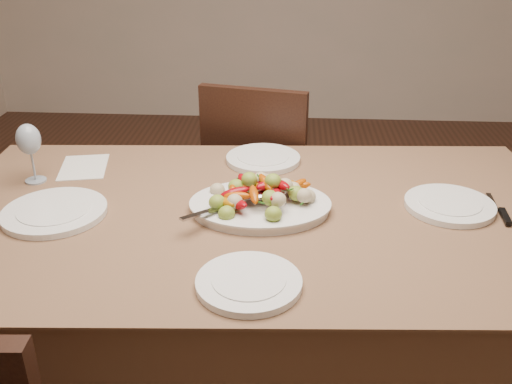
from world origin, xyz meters
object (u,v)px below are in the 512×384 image
object	(u,v)px
serving_platter	(260,207)
dining_table	(256,316)
wine_glass	(31,152)
chair_far	(266,183)
plate_left	(55,212)
plate_far	(263,159)
plate_right	(449,205)
plate_near	(249,283)

from	to	relation	value
serving_platter	dining_table	bearing A→B (deg)	-165.87
wine_glass	dining_table	bearing A→B (deg)	-12.52
dining_table	chair_far	distance (m)	0.80
plate_left	dining_table	bearing A→B (deg)	5.98
plate_far	wine_glass	xyz separation A→B (m)	(-0.72, -0.21, 0.09)
dining_table	plate_left	bearing A→B (deg)	-174.02
plate_right	chair_far	bearing A→B (deg)	127.80
serving_platter	plate_far	size ratio (longest dim) A/B	1.54
chair_far	plate_near	world-z (taller)	chair_far
serving_platter	plate_near	distance (m)	0.37
serving_platter	plate_right	world-z (taller)	serving_platter
plate_right	wine_glass	distance (m)	1.29
chair_far	plate_left	distance (m)	1.06
dining_table	wine_glass	xyz separation A→B (m)	(-0.72, 0.16, 0.48)
plate_near	plate_right	bearing A→B (deg)	37.55
dining_table	plate_near	size ratio (longest dim) A/B	7.46
dining_table	wine_glass	bearing A→B (deg)	167.48
plate_far	plate_near	bearing A→B (deg)	-89.49
dining_table	plate_right	xyz separation A→B (m)	(0.56, 0.06, 0.39)
dining_table	plate_right	world-z (taller)	plate_right
chair_far	plate_left	bearing A→B (deg)	69.39
wine_glass	plate_far	bearing A→B (deg)	16.31
dining_table	chair_far	size ratio (longest dim) A/B	1.94
dining_table	wine_glass	size ratio (longest dim) A/B	8.98
chair_far	plate_far	distance (m)	0.51
serving_platter	plate_far	world-z (taller)	serving_platter
plate_right	wine_glass	xyz separation A→B (m)	(-1.28, 0.10, 0.09)
chair_far	plate_left	size ratio (longest dim) A/B	3.23
plate_left	plate_near	xyz separation A→B (m)	(0.58, -0.31, 0.00)
plate_near	dining_table	bearing A→B (deg)	91.14
chair_far	wine_glass	xyz separation A→B (m)	(-0.71, -0.63, 0.39)
chair_far	serving_platter	size ratio (longest dim) A/B	2.40
plate_right	plate_far	distance (m)	0.64
dining_table	plate_left	xyz separation A→B (m)	(-0.57, -0.06, 0.39)
wine_glass	plate_right	bearing A→B (deg)	-4.62
plate_right	plate_near	distance (m)	0.70
chair_far	plate_right	size ratio (longest dim) A/B	3.68
dining_table	plate_left	distance (m)	0.69
plate_left	wine_glass	world-z (taller)	wine_glass
chair_far	plate_near	distance (m)	1.20
chair_far	wine_glass	bearing A→B (deg)	54.50
chair_far	wine_glass	size ratio (longest dim) A/B	4.64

